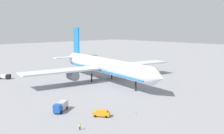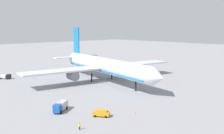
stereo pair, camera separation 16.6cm
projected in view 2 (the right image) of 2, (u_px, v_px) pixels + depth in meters
The scene contains 10 objects.
ground_plane at pixel (106, 82), 122.12m from camera, with size 600.00×600.00×0.00m, color gray.
airliner at pixel (104, 66), 122.11m from camera, with size 75.08×75.04×24.46m.
service_truck_1 at pixel (61, 106), 78.94m from camera, with size 5.43×6.75×2.73m.
service_truck_2 at pixel (5, 76), 128.21m from camera, with size 5.42×4.84×2.30m.
service_van at pixel (101, 113), 74.28m from camera, with size 4.88×4.21×1.97m.
baggage_cart_0 at pixel (146, 66), 165.16m from camera, with size 2.90×1.90×1.19m.
ground_worker_0 at pixel (80, 126), 64.83m from camera, with size 0.46×0.46×1.71m.
traffic_cone_0 at pixel (100, 66), 168.68m from camera, with size 0.36×0.36×0.55m, color orange.
traffic_cone_1 at pixel (136, 113), 76.81m from camera, with size 0.36×0.36×0.55m, color orange.
traffic_cone_2 at pixel (141, 67), 164.33m from camera, with size 0.36×0.36×0.55m, color orange.
Camera 2 is at (88.67, -80.60, 24.67)m, focal length 42.92 mm.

